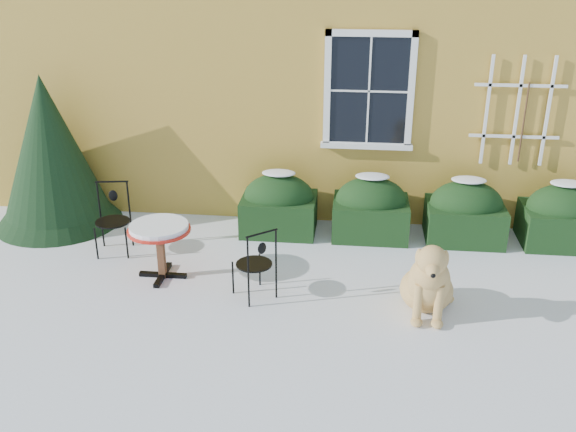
# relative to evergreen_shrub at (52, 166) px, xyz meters

# --- Properties ---
(ground) EXTENTS (80.00, 80.00, 0.00)m
(ground) POSITION_rel_evergreen_shrub_xyz_m (3.59, -2.51, -0.88)
(ground) COLOR white
(ground) RESTS_ON ground
(hedge_row) EXTENTS (4.95, 0.80, 0.91)m
(hedge_row) POSITION_rel_evergreen_shrub_xyz_m (5.24, 0.04, -0.48)
(hedge_row) COLOR black
(hedge_row) RESTS_ON ground
(evergreen_shrub) EXTENTS (1.81, 1.81, 2.20)m
(evergreen_shrub) POSITION_rel_evergreen_shrub_xyz_m (0.00, 0.00, 0.00)
(evergreen_shrub) COLOR black
(evergreen_shrub) RESTS_ON ground
(bistro_table) EXTENTS (0.77, 0.77, 0.71)m
(bistro_table) POSITION_rel_evergreen_shrub_xyz_m (2.02, -1.50, -0.29)
(bistro_table) COLOR black
(bistro_table) RESTS_ON ground
(patio_chair_near) EXTENTS (0.55, 0.55, 0.89)m
(patio_chair_near) POSITION_rel_evergreen_shrub_xyz_m (3.25, -1.86, -0.44)
(patio_chair_near) COLOR black
(patio_chair_near) RESTS_ON ground
(patio_chair_far) EXTENTS (0.49, 0.48, 0.95)m
(patio_chair_far) POSITION_rel_evergreen_shrub_xyz_m (1.18, -0.85, -0.41)
(patio_chair_far) COLOR black
(patio_chair_far) RESTS_ON ground
(dog) EXTENTS (0.65, 1.06, 0.95)m
(dog) POSITION_rel_evergreen_shrub_xyz_m (5.20, -2.01, -0.50)
(dog) COLOR tan
(dog) RESTS_ON ground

